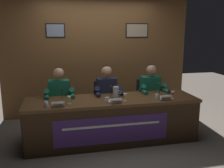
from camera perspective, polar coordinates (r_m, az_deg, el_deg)
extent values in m
plane|color=#70665B|center=(4.48, 0.00, -12.51)|extent=(12.00, 12.00, 0.00)
cube|color=brown|center=(5.57, -3.34, 6.26)|extent=(4.08, 0.12, 2.60)
cube|color=black|center=(5.40, -12.75, 11.77)|extent=(0.39, 0.02, 0.29)
cube|color=#8C99AD|center=(5.39, -12.75, 11.77)|extent=(0.35, 0.01, 0.25)
cube|color=black|center=(5.68, 5.69, 12.01)|extent=(0.51, 0.02, 0.31)
cube|color=tan|center=(5.67, 5.73, 12.01)|extent=(0.47, 0.01, 0.27)
cube|color=brown|center=(4.23, 0.00, -3.64)|extent=(2.88, 0.80, 0.05)
cube|color=#342112|center=(4.00, 1.20, -10.23)|extent=(2.82, 0.04, 0.69)
cube|color=#342112|center=(4.29, -18.71, -9.33)|extent=(0.08, 0.72, 0.69)
cube|color=#342112|center=(4.82, 16.47, -6.78)|extent=(0.08, 0.72, 0.69)
cube|color=#4C2D7A|center=(3.96, 0.10, -10.44)|extent=(1.81, 0.01, 0.43)
cube|color=white|center=(3.93, 0.12, -9.45)|extent=(1.54, 0.00, 0.04)
cylinder|color=black|center=(4.85, -11.48, -10.64)|extent=(0.44, 0.44, 0.02)
cylinder|color=black|center=(4.76, -11.59, -8.18)|extent=(0.05, 0.05, 0.42)
cube|color=#232328|center=(4.69, -11.71, -5.60)|extent=(0.44, 0.44, 0.03)
cube|color=#232328|center=(4.82, -11.87, -2.23)|extent=(0.40, 0.05, 0.44)
cylinder|color=black|center=(4.44, -12.81, -9.75)|extent=(0.10, 0.10, 0.47)
cylinder|color=black|center=(4.44, -10.20, -9.63)|extent=(0.10, 0.10, 0.47)
cylinder|color=black|center=(4.48, -12.98, -5.64)|extent=(0.13, 0.34, 0.13)
cylinder|color=black|center=(4.48, -10.42, -5.52)|extent=(0.13, 0.34, 0.13)
cube|color=#196047|center=(4.58, -11.86, -2.08)|extent=(0.36, 0.20, 0.48)
sphere|color=tan|center=(4.49, -12.07, 2.51)|extent=(0.19, 0.19, 0.19)
sphere|color=black|center=(4.50, -12.08, 2.73)|extent=(0.17, 0.17, 0.17)
cylinder|color=#196047|center=(4.48, -14.54, -2.26)|extent=(0.09, 0.30, 0.25)
cylinder|color=#196047|center=(4.48, -9.17, -2.01)|extent=(0.09, 0.30, 0.25)
cylinder|color=#196047|center=(4.33, -14.60, -2.91)|extent=(0.07, 0.24, 0.07)
cylinder|color=#196047|center=(4.33, -9.04, -2.66)|extent=(0.07, 0.24, 0.07)
cube|color=white|center=(3.82, -12.16, -4.65)|extent=(0.19, 0.03, 0.08)
cube|color=white|center=(3.85, -12.16, -4.50)|extent=(0.19, 0.03, 0.08)
cube|color=black|center=(3.82, -12.16, -4.66)|extent=(0.14, 0.01, 0.01)
cylinder|color=white|center=(3.98, -9.65, -4.43)|extent=(0.06, 0.06, 0.00)
cylinder|color=white|center=(3.97, -9.67, -4.02)|extent=(0.01, 0.01, 0.05)
cone|color=white|center=(3.96, -9.70, -3.18)|extent=(0.06, 0.06, 0.06)
cylinder|color=yellow|center=(3.96, -9.69, -3.27)|extent=(0.04, 0.04, 0.04)
cylinder|color=silver|center=(3.90, -14.69, -4.38)|extent=(0.06, 0.06, 0.08)
cylinder|color=silver|center=(3.91, -14.68, -4.62)|extent=(0.05, 0.05, 0.05)
cylinder|color=black|center=(4.03, -11.17, -4.15)|extent=(0.06, 0.06, 0.02)
cylinder|color=black|center=(4.07, -11.25, -2.55)|extent=(0.01, 0.13, 0.18)
sphere|color=#2D2D2D|center=(4.11, -11.32, -1.12)|extent=(0.03, 0.03, 0.03)
cylinder|color=black|center=(4.92, -1.28, -10.00)|extent=(0.44, 0.44, 0.02)
cylinder|color=black|center=(4.84, -1.29, -7.58)|extent=(0.05, 0.05, 0.42)
cube|color=#232328|center=(4.77, -1.30, -5.04)|extent=(0.44, 0.44, 0.03)
cube|color=#232328|center=(4.90, -1.77, -1.74)|extent=(0.40, 0.05, 0.44)
cylinder|color=black|center=(4.50, -1.68, -9.10)|extent=(0.10, 0.10, 0.47)
cylinder|color=black|center=(4.54, 0.83, -8.90)|extent=(0.10, 0.10, 0.47)
cylinder|color=black|center=(4.55, -2.06, -5.06)|extent=(0.13, 0.34, 0.13)
cylinder|color=black|center=(4.59, 0.41, -4.91)|extent=(0.13, 0.34, 0.13)
cube|color=#1E2338|center=(4.66, -1.25, -1.56)|extent=(0.36, 0.20, 0.48)
sphere|color=tan|center=(4.57, -1.22, 2.95)|extent=(0.19, 0.19, 0.19)
sphere|color=black|center=(4.58, -1.26, 3.16)|extent=(0.17, 0.17, 0.17)
cylinder|color=#1E2338|center=(4.53, -3.61, -1.74)|extent=(0.09, 0.30, 0.25)
cylinder|color=#1E2338|center=(4.61, 1.55, -1.48)|extent=(0.09, 0.30, 0.25)
cylinder|color=#1E2338|center=(4.38, -3.29, -2.37)|extent=(0.07, 0.24, 0.07)
cylinder|color=#1E2338|center=(4.46, 2.05, -2.08)|extent=(0.07, 0.24, 0.07)
cube|color=white|center=(3.91, 1.01, -3.99)|extent=(0.19, 0.03, 0.08)
cube|color=white|center=(3.94, 0.89, -3.85)|extent=(0.19, 0.03, 0.08)
cube|color=black|center=(3.91, 1.02, -4.00)|extent=(0.14, 0.01, 0.01)
cylinder|color=white|center=(4.09, 2.98, -3.81)|extent=(0.06, 0.06, 0.00)
cylinder|color=white|center=(4.09, 2.98, -3.41)|extent=(0.01, 0.01, 0.05)
cone|color=white|center=(4.07, 2.99, -2.59)|extent=(0.06, 0.06, 0.06)
cylinder|color=yellow|center=(4.07, 2.99, -2.68)|extent=(0.04, 0.04, 0.04)
cylinder|color=silver|center=(3.99, -1.11, -3.62)|extent=(0.06, 0.06, 0.08)
cylinder|color=silver|center=(3.99, -1.11, -3.85)|extent=(0.05, 0.05, 0.05)
cylinder|color=black|center=(4.15, 0.04, -3.46)|extent=(0.06, 0.06, 0.02)
cylinder|color=black|center=(4.18, -0.15, -1.91)|extent=(0.01, 0.13, 0.18)
sphere|color=#2D2D2D|center=(4.22, -0.33, -0.52)|extent=(0.03, 0.03, 0.03)
cylinder|color=black|center=(5.15, 8.28, -9.13)|extent=(0.44, 0.44, 0.02)
cylinder|color=black|center=(5.07, 8.35, -6.79)|extent=(0.05, 0.05, 0.42)
cube|color=#232328|center=(5.00, 8.43, -4.36)|extent=(0.44, 0.44, 0.03)
cube|color=#232328|center=(5.12, 7.72, -1.23)|extent=(0.40, 0.05, 0.44)
cylinder|color=black|center=(4.73, 8.72, -8.19)|extent=(0.10, 0.10, 0.47)
cylinder|color=black|center=(4.80, 10.96, -7.95)|extent=(0.10, 0.10, 0.47)
cylinder|color=black|center=(4.77, 8.18, -4.36)|extent=(0.13, 0.34, 0.13)
cylinder|color=black|center=(4.84, 10.40, -4.18)|extent=(0.13, 0.34, 0.13)
cube|color=#196047|center=(4.90, 8.66, -1.03)|extent=(0.36, 0.20, 0.48)
sphere|color=tan|center=(4.81, 8.89, 3.27)|extent=(0.19, 0.19, 0.19)
sphere|color=black|center=(4.82, 8.83, 3.47)|extent=(0.17, 0.17, 0.17)
cylinder|color=#196047|center=(4.73, 6.73, -1.20)|extent=(0.09, 0.30, 0.25)
cylinder|color=#196047|center=(4.88, 11.39, -0.94)|extent=(0.09, 0.30, 0.25)
cylinder|color=#196047|center=(4.59, 7.38, -1.78)|extent=(0.07, 0.24, 0.07)
cylinder|color=#196047|center=(4.74, 12.16, -1.49)|extent=(0.07, 0.24, 0.07)
cube|color=white|center=(4.19, 12.26, -3.15)|extent=(0.19, 0.03, 0.08)
cube|color=white|center=(4.22, 12.07, -3.03)|extent=(0.19, 0.03, 0.08)
cube|color=black|center=(4.19, 12.27, -3.16)|extent=(0.14, 0.01, 0.01)
cylinder|color=white|center=(4.36, 13.57, -3.15)|extent=(0.06, 0.06, 0.00)
cylinder|color=white|center=(4.35, 13.59, -2.78)|extent=(0.01, 0.01, 0.05)
cone|color=white|center=(4.33, 13.63, -2.01)|extent=(0.06, 0.06, 0.06)
cylinder|color=#B21E2D|center=(4.34, 13.62, -2.09)|extent=(0.04, 0.04, 0.04)
cylinder|color=silver|center=(4.25, 10.21, -2.82)|extent=(0.06, 0.06, 0.08)
cylinder|color=silver|center=(4.25, 10.20, -3.04)|extent=(0.05, 0.05, 0.05)
cylinder|color=black|center=(4.40, 11.20, -2.80)|extent=(0.06, 0.06, 0.02)
cylinder|color=black|center=(4.43, 10.93, -1.34)|extent=(0.01, 0.13, 0.18)
sphere|color=#2D2D2D|center=(4.47, 10.66, -0.03)|extent=(0.03, 0.03, 0.03)
cylinder|color=silver|center=(4.26, 0.88, -1.94)|extent=(0.10, 0.10, 0.18)
cylinder|color=silver|center=(4.24, 0.88, -0.68)|extent=(0.09, 0.08, 0.01)
sphere|color=silver|center=(4.23, 0.88, -0.49)|extent=(0.02, 0.02, 0.02)
torus|color=silver|center=(4.27, 1.77, -1.77)|extent=(0.07, 0.01, 0.07)
cube|color=white|center=(4.07, 0.02, -3.82)|extent=(0.23, 0.19, 0.01)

